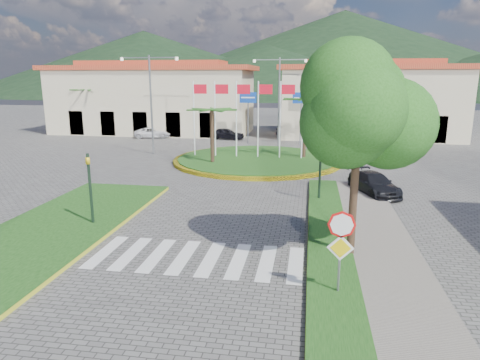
% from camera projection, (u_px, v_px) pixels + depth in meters
% --- Properties ---
extents(ground, '(160.00, 160.00, 0.00)m').
position_uv_depth(ground, '(155.00, 318.00, 11.46)').
color(ground, '#585553').
rests_on(ground, ground).
extents(sidewalk_right, '(4.00, 28.00, 0.15)m').
position_uv_depth(sidewalk_right, '(376.00, 297.00, 12.42)').
color(sidewalk_right, gray).
rests_on(sidewalk_right, ground).
extents(verge_right, '(1.60, 28.00, 0.18)m').
position_uv_depth(verge_right, '(334.00, 293.00, 12.60)').
color(verge_right, '#184213').
rests_on(verge_right, ground).
extents(median_left, '(5.00, 14.00, 0.18)m').
position_uv_depth(median_left, '(59.00, 226.00, 18.22)').
color(median_left, '#184213').
rests_on(median_left, ground).
extents(crosswalk, '(8.00, 3.00, 0.01)m').
position_uv_depth(crosswalk, '(194.00, 257.00, 15.30)').
color(crosswalk, silver).
rests_on(crosswalk, ground).
extents(roundabout_island, '(12.70, 12.70, 6.00)m').
position_uv_depth(roundabout_island, '(257.00, 160.00, 32.52)').
color(roundabout_island, yellow).
rests_on(roundabout_island, ground).
extents(stop_sign, '(0.80, 0.11, 2.65)m').
position_uv_depth(stop_sign, '(341.00, 240.00, 12.15)').
color(stop_sign, slate).
rests_on(stop_sign, ground).
extents(deciduous_tree, '(3.60, 3.60, 6.80)m').
position_uv_depth(deciduous_tree, '(359.00, 112.00, 14.18)').
color(deciduous_tree, black).
rests_on(deciduous_tree, ground).
extents(traffic_light_left, '(0.15, 0.18, 3.20)m').
position_uv_depth(traffic_light_left, '(90.00, 183.00, 18.06)').
color(traffic_light_left, black).
rests_on(traffic_light_left, ground).
extents(traffic_light_right, '(0.15, 0.18, 3.20)m').
position_uv_depth(traffic_light_right, '(320.00, 165.00, 21.81)').
color(traffic_light_right, black).
rests_on(traffic_light_right, ground).
extents(traffic_light_far, '(0.18, 0.15, 3.20)m').
position_uv_depth(traffic_light_far, '(361.00, 132.00, 34.68)').
color(traffic_light_far, black).
rests_on(traffic_light_far, ground).
extents(direction_sign_west, '(1.60, 0.14, 5.20)m').
position_uv_depth(direction_sign_west, '(248.00, 107.00, 40.65)').
color(direction_sign_west, slate).
rests_on(direction_sign_west, ground).
extents(direction_sign_east, '(1.60, 0.14, 5.20)m').
position_uv_depth(direction_sign_east, '(301.00, 107.00, 39.87)').
color(direction_sign_east, slate).
rests_on(direction_sign_east, ground).
extents(street_lamp_centre, '(4.80, 0.16, 8.00)m').
position_uv_depth(street_lamp_centre, '(279.00, 97.00, 39.02)').
color(street_lamp_centre, slate).
rests_on(street_lamp_centre, ground).
extents(street_lamp_west, '(4.80, 0.16, 8.00)m').
position_uv_depth(street_lamp_west, '(151.00, 100.00, 34.85)').
color(street_lamp_west, slate).
rests_on(street_lamp_west, ground).
extents(building_left, '(23.32, 9.54, 8.05)m').
position_uv_depth(building_left, '(154.00, 98.00, 49.20)').
color(building_left, beige).
rests_on(building_left, ground).
extents(building_right, '(19.08, 9.54, 8.05)m').
position_uv_depth(building_right, '(369.00, 100.00, 45.42)').
color(building_right, beige).
rests_on(building_right, ground).
extents(hill_far_west, '(140.00, 140.00, 22.00)m').
position_uv_depth(hill_far_west, '(145.00, 63.00, 151.83)').
color(hill_far_west, black).
rests_on(hill_far_west, ground).
extents(hill_far_mid, '(180.00, 180.00, 30.00)m').
position_uv_depth(hill_far_mid, '(343.00, 53.00, 159.04)').
color(hill_far_mid, black).
rests_on(hill_far_mid, ground).
extents(hill_near_back, '(110.00, 110.00, 16.00)m').
position_uv_depth(hill_near_back, '(268.00, 71.00, 135.85)').
color(hill_near_back, black).
rests_on(hill_near_back, ground).
extents(white_van, '(4.16, 2.69, 1.07)m').
position_uv_depth(white_van, '(153.00, 133.00, 45.30)').
color(white_van, silver).
rests_on(white_van, ground).
extents(car_dark_a, '(3.75, 2.21, 1.20)m').
position_uv_depth(car_dark_a, '(227.00, 133.00, 44.28)').
color(car_dark_a, black).
rests_on(car_dark_a, ground).
extents(car_dark_b, '(4.23, 2.71, 1.32)m').
position_uv_depth(car_dark_b, '(296.00, 132.00, 45.25)').
color(car_dark_b, black).
rests_on(car_dark_b, ground).
extents(car_side_right, '(2.97, 4.34, 1.17)m').
position_uv_depth(car_side_right, '(374.00, 184.00, 23.53)').
color(car_side_right, black).
rests_on(car_side_right, ground).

